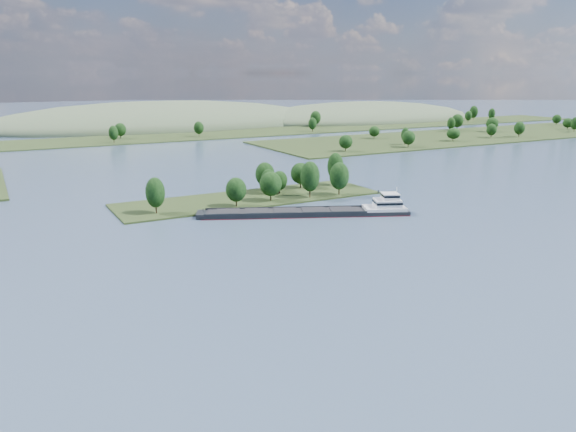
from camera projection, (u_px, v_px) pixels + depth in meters
ground at (337, 240)px, 160.30m from camera, size 1800.00×1800.00×0.00m
tree_island at (270, 187)px, 212.84m from camera, size 100.00×30.02×14.97m
right_bank at (465, 135)px, 419.72m from camera, size 320.00×90.00×14.67m
back_shoreline at (133, 138)px, 402.74m from camera, size 900.00×60.00×15.63m
hill_east at (362, 119)px, 578.38m from camera, size 260.00×140.00×36.00m
hill_west at (164, 125)px, 512.04m from camera, size 320.00×160.00×44.00m
cargo_barge at (319, 211)px, 188.15m from camera, size 68.30×36.17×9.59m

